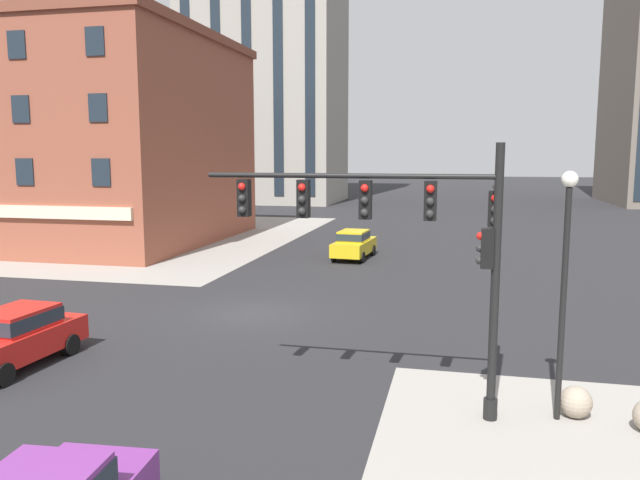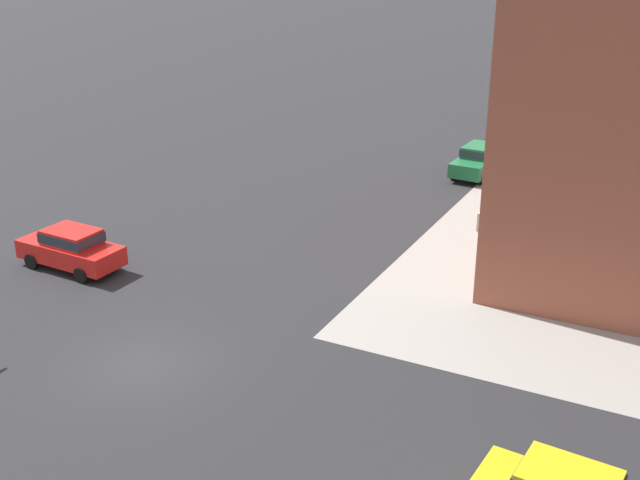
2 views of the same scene
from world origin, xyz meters
TOP-DOWN VIEW (x-y plane):
  - ground_plane at (0.00, 0.00)m, footprint 320.00×320.00m
  - car_main_northbound_near at (-24.54, 3.52)m, footprint 4.50×2.10m
  - car_cross_eastbound at (-4.77, -7.30)m, footprint 2.05×4.48m

SIDE VIEW (x-z plane):
  - ground_plane at x=0.00m, z-range 0.00..0.00m
  - car_main_northbound_near at x=-24.54m, z-range 0.08..1.76m
  - car_cross_eastbound at x=-4.77m, z-range 0.08..1.76m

